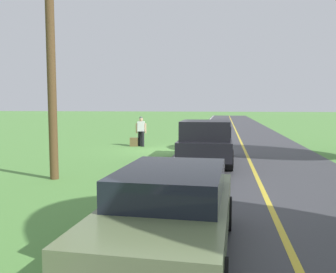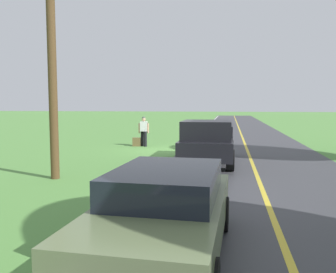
% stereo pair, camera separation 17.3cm
% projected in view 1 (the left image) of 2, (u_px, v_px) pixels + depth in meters
% --- Properties ---
extents(ground_plane, '(200.00, 200.00, 0.00)m').
position_uv_depth(ground_plane, '(165.00, 151.00, 18.73)').
color(ground_plane, '#568E42').
extents(road_surface, '(7.00, 120.00, 0.00)m').
position_uv_depth(road_surface, '(246.00, 152.00, 18.08)').
color(road_surface, '#3D3D42').
rests_on(road_surface, ground).
extents(lane_edge_line, '(0.16, 117.60, 0.00)m').
position_uv_depth(lane_edge_line, '(181.00, 151.00, 18.59)').
color(lane_edge_line, silver).
rests_on(lane_edge_line, ground).
extents(lane_centre_line, '(0.14, 117.60, 0.00)m').
position_uv_depth(lane_centre_line, '(246.00, 152.00, 18.08)').
color(lane_centre_line, gold).
rests_on(lane_centre_line, ground).
extents(hitchhiker_walking, '(0.62, 0.51, 1.75)m').
position_uv_depth(hitchhiker_walking, '(141.00, 130.00, 20.65)').
color(hitchhiker_walking, black).
rests_on(hitchhiker_walking, ground).
extents(suitcase_carried, '(0.47, 0.23, 0.51)m').
position_uv_depth(suitcase_carried, '(134.00, 142.00, 20.67)').
color(suitcase_carried, brown).
rests_on(suitcase_carried, ground).
extents(pickup_truck_passing, '(2.10, 5.40, 1.82)m').
position_uv_depth(pickup_truck_passing, '(207.00, 141.00, 14.54)').
color(pickup_truck_passing, black).
rests_on(pickup_truck_passing, ground).
extents(sedan_ahead_same_lane, '(2.06, 4.46, 1.41)m').
position_uv_depth(sedan_ahead_same_lane, '(170.00, 210.00, 5.70)').
color(sedan_ahead_same_lane, '#66754C').
rests_on(sedan_ahead_same_lane, ground).
extents(utility_pole_roadside, '(0.28, 0.28, 8.24)m').
position_uv_depth(utility_pole_roadside, '(51.00, 52.00, 11.29)').
color(utility_pole_roadside, brown).
rests_on(utility_pole_roadside, ground).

